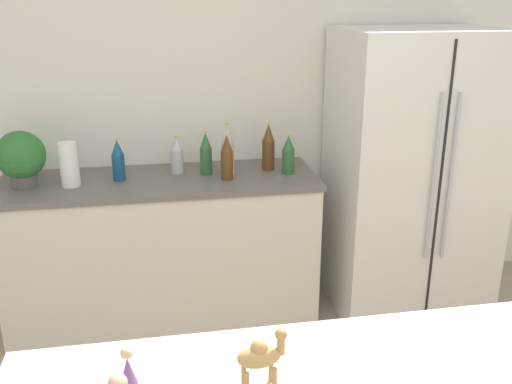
{
  "coord_description": "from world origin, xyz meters",
  "views": [
    {
      "loc": [
        -0.46,
        -0.82,
        1.94
      ],
      "look_at": [
        -0.06,
        1.39,
        1.15
      ],
      "focal_mm": 40.0,
      "sensor_mm": 36.0,
      "label": 1
    }
  ],
  "objects_px": {
    "paper_towel_roll": "(69,164)",
    "back_bottle_1": "(177,155)",
    "back_bottle_3": "(118,161)",
    "camel_figurine": "(261,355)",
    "wise_man_figurine_purple": "(128,370)",
    "back_bottle_2": "(227,158)",
    "back_bottle_4": "(268,147)",
    "back_bottle_0": "(206,154)",
    "back_bottle_5": "(228,150)",
    "potted_plant": "(21,157)",
    "back_bottle_6": "(288,155)",
    "refrigerator": "(412,174)"
  },
  "relations": [
    {
      "from": "back_bottle_2",
      "to": "back_bottle_3",
      "type": "height_order",
      "value": "back_bottle_2"
    },
    {
      "from": "back_bottle_4",
      "to": "camel_figurine",
      "type": "distance_m",
      "value": 2.14
    },
    {
      "from": "back_bottle_2",
      "to": "back_bottle_5",
      "type": "bearing_deg",
      "value": 79.53
    },
    {
      "from": "back_bottle_0",
      "to": "camel_figurine",
      "type": "xyz_separation_m",
      "value": [
        -0.06,
        -2.06,
        0.04
      ]
    },
    {
      "from": "back_bottle_2",
      "to": "back_bottle_3",
      "type": "distance_m",
      "value": 0.62
    },
    {
      "from": "wise_man_figurine_purple",
      "to": "camel_figurine",
      "type": "bearing_deg",
      "value": -10.19
    },
    {
      "from": "potted_plant",
      "to": "paper_towel_roll",
      "type": "xyz_separation_m",
      "value": [
        0.26,
        -0.04,
        -0.04
      ]
    },
    {
      "from": "potted_plant",
      "to": "wise_man_figurine_purple",
      "type": "relative_size",
      "value": 2.68
    },
    {
      "from": "wise_man_figurine_purple",
      "to": "back_bottle_4",
      "type": "bearing_deg",
      "value": 69.13
    },
    {
      "from": "back_bottle_0",
      "to": "back_bottle_2",
      "type": "bearing_deg",
      "value": -48.24
    },
    {
      "from": "paper_towel_roll",
      "to": "back_bottle_1",
      "type": "bearing_deg",
      "value": 13.31
    },
    {
      "from": "wise_man_figurine_purple",
      "to": "paper_towel_roll",
      "type": "bearing_deg",
      "value": 101.19
    },
    {
      "from": "back_bottle_4",
      "to": "wise_man_figurine_purple",
      "type": "height_order",
      "value": "back_bottle_4"
    },
    {
      "from": "back_bottle_1",
      "to": "back_bottle_3",
      "type": "distance_m",
      "value": 0.35
    },
    {
      "from": "camel_figurine",
      "to": "wise_man_figurine_purple",
      "type": "distance_m",
      "value": 0.34
    },
    {
      "from": "back_bottle_4",
      "to": "back_bottle_5",
      "type": "height_order",
      "value": "back_bottle_5"
    },
    {
      "from": "back_bottle_1",
      "to": "camel_figurine",
      "type": "distance_m",
      "value": 2.12
    },
    {
      "from": "paper_towel_roll",
      "to": "back_bottle_3",
      "type": "height_order",
      "value": "paper_towel_roll"
    },
    {
      "from": "back_bottle_1",
      "to": "back_bottle_2",
      "type": "height_order",
      "value": "back_bottle_2"
    },
    {
      "from": "back_bottle_1",
      "to": "wise_man_figurine_purple",
      "type": "relative_size",
      "value": 1.96
    },
    {
      "from": "back_bottle_0",
      "to": "back_bottle_4",
      "type": "height_order",
      "value": "back_bottle_4"
    },
    {
      "from": "back_bottle_5",
      "to": "wise_man_figurine_purple",
      "type": "relative_size",
      "value": 2.67
    },
    {
      "from": "back_bottle_2",
      "to": "back_bottle_1",
      "type": "bearing_deg",
      "value": 147.17
    },
    {
      "from": "back_bottle_2",
      "to": "back_bottle_4",
      "type": "height_order",
      "value": "back_bottle_4"
    },
    {
      "from": "potted_plant",
      "to": "back_bottle_3",
      "type": "relative_size",
      "value": 1.27
    },
    {
      "from": "back_bottle_3",
      "to": "back_bottle_4",
      "type": "relative_size",
      "value": 0.85
    },
    {
      "from": "potted_plant",
      "to": "paper_towel_roll",
      "type": "distance_m",
      "value": 0.26
    },
    {
      "from": "back_bottle_5",
      "to": "back_bottle_0",
      "type": "bearing_deg",
      "value": 167.07
    },
    {
      "from": "back_bottle_4",
      "to": "back_bottle_5",
      "type": "xyz_separation_m",
      "value": [
        -0.26,
        -0.06,
        0.01
      ]
    },
    {
      "from": "back_bottle_0",
      "to": "back_bottle_5",
      "type": "distance_m",
      "value": 0.13
    },
    {
      "from": "back_bottle_3",
      "to": "back_bottle_5",
      "type": "relative_size",
      "value": 0.79
    },
    {
      "from": "refrigerator",
      "to": "back_bottle_6",
      "type": "height_order",
      "value": "refrigerator"
    },
    {
      "from": "back_bottle_2",
      "to": "back_bottle_5",
      "type": "xyz_separation_m",
      "value": [
        0.02,
        0.09,
        0.02
      ]
    },
    {
      "from": "refrigerator",
      "to": "back_bottle_5",
      "type": "distance_m",
      "value": 1.16
    },
    {
      "from": "back_bottle_0",
      "to": "back_bottle_4",
      "type": "distance_m",
      "value": 0.38
    },
    {
      "from": "back_bottle_6",
      "to": "refrigerator",
      "type": "bearing_deg",
      "value": -2.59
    },
    {
      "from": "back_bottle_2",
      "to": "back_bottle_6",
      "type": "xyz_separation_m",
      "value": [
        0.38,
        0.05,
        -0.02
      ]
    },
    {
      "from": "paper_towel_roll",
      "to": "camel_figurine",
      "type": "bearing_deg",
      "value": -70.16
    },
    {
      "from": "refrigerator",
      "to": "potted_plant",
      "type": "relative_size",
      "value": 5.56
    },
    {
      "from": "paper_towel_roll",
      "to": "back_bottle_6",
      "type": "relative_size",
      "value": 1.04
    },
    {
      "from": "back_bottle_4",
      "to": "camel_figurine",
      "type": "height_order",
      "value": "back_bottle_4"
    },
    {
      "from": "back_bottle_3",
      "to": "back_bottle_2",
      "type": "bearing_deg",
      "value": -8.68
    },
    {
      "from": "back_bottle_3",
      "to": "wise_man_figurine_purple",
      "type": "bearing_deg",
      "value": -86.64
    },
    {
      "from": "back_bottle_2",
      "to": "back_bottle_4",
      "type": "relative_size",
      "value": 0.93
    },
    {
      "from": "back_bottle_5",
      "to": "camel_figurine",
      "type": "relative_size",
      "value": 1.91
    },
    {
      "from": "back_bottle_1",
      "to": "back_bottle_6",
      "type": "distance_m",
      "value": 0.67
    },
    {
      "from": "back_bottle_1",
      "to": "back_bottle_2",
      "type": "relative_size",
      "value": 0.85
    },
    {
      "from": "potted_plant",
      "to": "back_bottle_0",
      "type": "xyz_separation_m",
      "value": [
        1.03,
        0.04,
        -0.04
      ]
    },
    {
      "from": "back_bottle_4",
      "to": "camel_figurine",
      "type": "xyz_separation_m",
      "value": [
        -0.44,
        -2.09,
        0.03
      ]
    },
    {
      "from": "back_bottle_3",
      "to": "back_bottle_4",
      "type": "distance_m",
      "value": 0.89
    }
  ]
}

